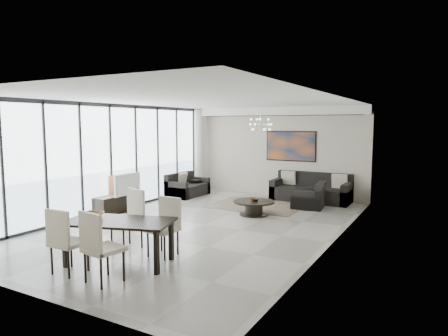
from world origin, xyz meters
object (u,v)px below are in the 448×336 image
Objects in this scene: dining_table at (119,225)px; tv_console at (119,203)px; television at (125,184)px; sofa_main at (311,192)px; coffee_table at (254,207)px.

tv_console is at bearing 133.86° from dining_table.
tv_console is 0.55m from television.
sofa_main is 2.39× the size of television.
sofa_main is 1.57× the size of tv_console.
sofa_main is at bearing -47.23° from television.
coffee_table is at bearing 22.98° from tv_console.
dining_table reaches higher than tv_console.
coffee_table is 0.70× the size of tv_console.
sofa_main reaches higher than tv_console.
television reaches higher than tv_console.
coffee_table is at bearing -69.28° from television.
coffee_table is 0.54× the size of dining_table.
sofa_main reaches higher than dining_table.
sofa_main is at bearing 44.45° from tv_console.
coffee_table is 3.64m from tv_console.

